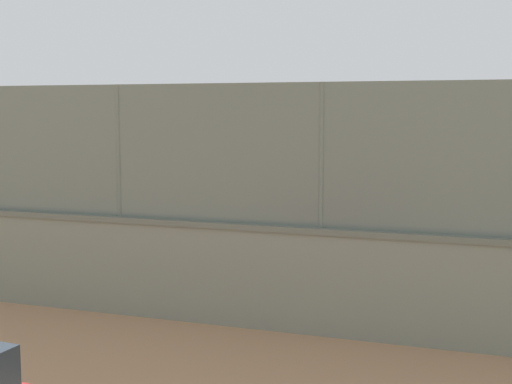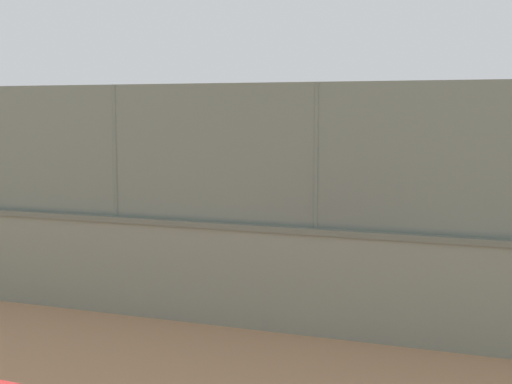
# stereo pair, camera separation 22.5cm
# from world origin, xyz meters

# --- Properties ---
(ground_plane) EXTENTS (260.00, 260.00, 0.00)m
(ground_plane) POSITION_xyz_m (0.00, 0.00, 0.00)
(ground_plane) COLOR tan
(perimeter_wall) EXTENTS (28.32, 1.36, 1.48)m
(perimeter_wall) POSITION_xyz_m (-1.08, 9.45, 0.75)
(perimeter_wall) COLOR gray
(perimeter_wall) RESTS_ON ground_plane
(fence_panel_on_wall) EXTENTS (27.81, 1.06, 1.94)m
(fence_panel_on_wall) POSITION_xyz_m (-1.08, 9.45, 2.45)
(fence_panel_on_wall) COLOR slate
(fence_panel_on_wall) RESTS_ON perimeter_wall
(player_crossing_court) EXTENTS (1.21, 0.73, 1.57)m
(player_crossing_court) POSITION_xyz_m (-1.88, 7.21, 0.92)
(player_crossing_court) COLOR #591919
(player_crossing_court) RESTS_ON ground_plane
(player_near_wall_returning) EXTENTS (1.07, 0.88, 1.66)m
(player_near_wall_returning) POSITION_xyz_m (-0.90, -1.12, 0.98)
(player_near_wall_returning) COLOR #591919
(player_near_wall_returning) RESTS_ON ground_plane
(player_at_service_line) EXTENTS (0.70, 0.90, 1.50)m
(player_at_service_line) POSITION_xyz_m (2.24, 2.30, 0.87)
(player_at_service_line) COLOR black
(player_at_service_line) RESTS_ON ground_plane
(sports_ball) EXTENTS (0.13, 0.13, 0.13)m
(sports_ball) POSITION_xyz_m (-0.97, 7.76, 0.07)
(sports_ball) COLOR #3399D8
(sports_ball) RESTS_ON ground_plane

